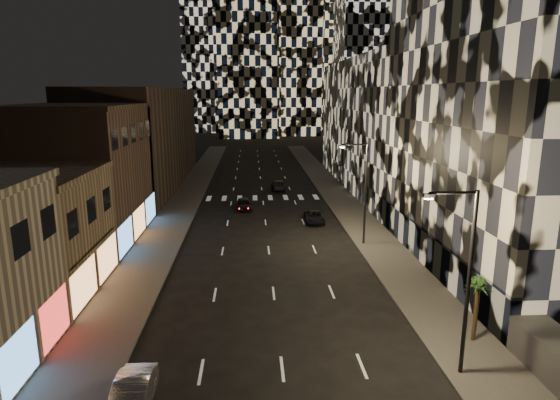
{
  "coord_description": "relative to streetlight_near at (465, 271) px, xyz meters",
  "views": [
    {
      "loc": [
        -1.38,
        -9.68,
        13.34
      ],
      "look_at": [
        0.58,
        22.34,
        6.0
      ],
      "focal_mm": 30.0,
      "sensor_mm": 36.0,
      "label": 1
    }
  ],
  "objects": [
    {
      "name": "curb_right",
      "position": [
        -0.45,
        40.0,
        -5.28
      ],
      "size": [
        0.2,
        120.0,
        0.15
      ],
      "primitive_type": "cube",
      "color": "#4C4C47",
      "rests_on": "ground"
    },
    {
      "name": "car_dark_rightlane",
      "position": [
        -3.21,
        27.66,
        -4.77
      ],
      "size": [
        2.05,
        4.27,
        1.17
      ],
      "primitive_type": "imported",
      "rotation": [
        0.0,
        0.0,
        -0.02
      ],
      "color": "black",
      "rests_on": "ground"
    },
    {
      "name": "curb_left",
      "position": [
        -16.25,
        40.0,
        -5.28
      ],
      "size": [
        0.2,
        120.0,
        0.15
      ],
      "primitive_type": "cube",
      "color": "#4C4C47",
      "rests_on": "ground"
    },
    {
      "name": "palm_tree",
      "position": [
        2.27,
        2.92,
        -2.24
      ],
      "size": [
        1.8,
        1.83,
        3.59
      ],
      "color": "#47331E",
      "rests_on": "sidewalk_right"
    },
    {
      "name": "midrise_right",
      "position": [
        11.65,
        14.5,
        5.65
      ],
      "size": [
        16.0,
        25.0,
        22.0
      ],
      "primitive_type": "cube",
      "color": "#232326",
      "rests_on": "ground"
    },
    {
      "name": "retail_filler_left",
      "position": [
        -25.35,
        50.0,
        1.65
      ],
      "size": [
        10.0,
        40.0,
        14.0
      ],
      "primitive_type": "cube",
      "color": "brown",
      "rests_on": "ground"
    },
    {
      "name": "car_silver_parked",
      "position": [
        -14.98,
        -1.79,
        -4.64
      ],
      "size": [
        1.53,
        4.33,
        1.42
      ],
      "primitive_type": "imported",
      "rotation": [
        0.0,
        0.0,
        0.0
      ],
      "color": "#A2A2A7",
      "rests_on": "ground"
    },
    {
      "name": "midrise_base",
      "position": [
        3.95,
        14.5,
        -3.85
      ],
      "size": [
        0.6,
        25.0,
        3.0
      ],
      "primitive_type": "cube",
      "color": "#383838",
      "rests_on": "ground"
    },
    {
      "name": "retail_brown",
      "position": [
        -25.35,
        23.5,
        0.65
      ],
      "size": [
        10.0,
        15.0,
        12.0
      ],
      "primitive_type": "cube",
      "color": "brown",
      "rests_on": "ground"
    },
    {
      "name": "car_dark_oncoming",
      "position": [
        -6.02,
        45.06,
        -4.67
      ],
      "size": [
        1.93,
        4.71,
        1.36
      ],
      "primitive_type": "imported",
      "rotation": [
        0.0,
        0.0,
        3.14
      ],
      "color": "black",
      "rests_on": "ground"
    },
    {
      "name": "retail_tan",
      "position": [
        -25.35,
        11.0,
        -1.35
      ],
      "size": [
        10.0,
        10.0,
        8.0
      ],
      "primitive_type": "cube",
      "color": "#897052",
      "rests_on": "ground"
    },
    {
      "name": "car_dark_midlane",
      "position": [
        -10.69,
        33.77,
        -4.68
      ],
      "size": [
        1.9,
        4.08,
        1.35
      ],
      "primitive_type": "imported",
      "rotation": [
        0.0,
        0.0,
        0.08
      ],
      "color": "black",
      "rests_on": "ground"
    },
    {
      "name": "midrise_filler_right",
      "position": [
        11.65,
        47.0,
        3.65
      ],
      "size": [
        16.0,
        40.0,
        18.0
      ],
      "primitive_type": "cube",
      "color": "#232326",
      "rests_on": "ground"
    },
    {
      "name": "streetlight_far",
      "position": [
        0.0,
        20.0,
        0.0
      ],
      "size": [
        2.55,
        0.25,
        9.0
      ],
      "color": "black",
      "rests_on": "sidewalk_right"
    },
    {
      "name": "sidewalk_right",
      "position": [
        1.65,
        40.0,
        -5.28
      ],
      "size": [
        4.0,
        120.0,
        0.15
      ],
      "primitive_type": "cube",
      "color": "#47443F",
      "rests_on": "ground"
    },
    {
      "name": "streetlight_near",
      "position": [
        0.0,
        0.0,
        0.0
      ],
      "size": [
        2.55,
        0.25,
        9.0
      ],
      "color": "black",
      "rests_on": "sidewalk_right"
    },
    {
      "name": "sidewalk_left",
      "position": [
        -18.35,
        40.0,
        -5.28
      ],
      "size": [
        4.0,
        120.0,
        0.15
      ],
      "primitive_type": "cube",
      "color": "#47443F",
      "rests_on": "ground"
    }
  ]
}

